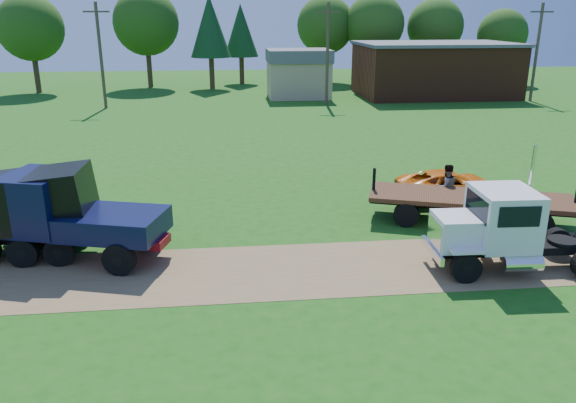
{
  "coord_description": "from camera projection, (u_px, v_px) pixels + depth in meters",
  "views": [
    {
      "loc": [
        -3.21,
        -16.74,
        8.03
      ],
      "look_at": [
        -1.14,
        2.33,
        1.6
      ],
      "focal_mm": 35.0,
      "sensor_mm": 36.0,
      "label": 1
    }
  ],
  "objects": [
    {
      "name": "ground",
      "position": [
        330.0,
        268.0,
        18.66
      ],
      "size": [
        140.0,
        140.0,
        0.0
      ],
      "primitive_type": "plane",
      "color": "#195011",
      "rests_on": "ground"
    },
    {
      "name": "tan_shed",
      "position": [
        298.0,
        73.0,
        56.0
      ],
      "size": [
        6.2,
        5.4,
        4.7
      ],
      "color": "tan",
      "rests_on": "ground"
    },
    {
      "name": "spectator_a",
      "position": [
        486.0,
        231.0,
        19.3
      ],
      "size": [
        0.79,
        0.81,
        1.87
      ],
      "primitive_type": "imported",
      "rotation": [
        0.0,
        0.0,
        0.85
      ],
      "color": "#999999",
      "rests_on": "ground"
    },
    {
      "name": "navy_truck",
      "position": [
        58.0,
        215.0,
        19.11
      ],
      "size": [
        6.95,
        4.01,
        2.96
      ],
      "rotation": [
        0.0,
        0.0,
        -0.28
      ],
      "color": "maroon",
      "rests_on": "ground"
    },
    {
      "name": "brick_building",
      "position": [
        434.0,
        69.0,
        57.36
      ],
      "size": [
        15.4,
        10.4,
        5.3
      ],
      "color": "brown",
      "rests_on": "ground"
    },
    {
      "name": "white_semi_tractor",
      "position": [
        504.0,
        229.0,
        18.22
      ],
      "size": [
        6.74,
        2.51,
        4.03
      ],
      "rotation": [
        0.0,
        0.0,
        -0.04
      ],
      "color": "black",
      "rests_on": "ground"
    },
    {
      "name": "tree_row",
      "position": [
        285.0,
        26.0,
        64.31
      ],
      "size": [
        59.1,
        13.31,
        10.73
      ],
      "color": "#3A2417",
      "rests_on": "ground"
    },
    {
      "name": "orange_pickup",
      "position": [
        449.0,
        185.0,
        25.45
      ],
      "size": [
        4.82,
        2.42,
        1.31
      ],
      "primitive_type": "imported",
      "rotation": [
        0.0,
        0.0,
        1.62
      ],
      "color": "orange",
      "rests_on": "ground"
    },
    {
      "name": "spectator_b",
      "position": [
        446.0,
        187.0,
        23.92
      ],
      "size": [
        1.06,
        0.87,
        2.01
      ],
      "primitive_type": "imported",
      "rotation": [
        0.0,
        0.0,
        3.26
      ],
      "color": "#999999",
      "rests_on": "ground"
    },
    {
      "name": "dirt_track",
      "position": [
        330.0,
        268.0,
        18.66
      ],
      "size": [
        120.0,
        4.2,
        0.01
      ],
      "primitive_type": "cube",
      "color": "brown",
      "rests_on": "ground"
    },
    {
      "name": "utility_poles",
      "position": [
        327.0,
        52.0,
        50.77
      ],
      "size": [
        42.2,
        0.28,
        9.0
      ],
      "color": "#463927",
      "rests_on": "ground"
    },
    {
      "name": "flatbed_trailer",
      "position": [
        470.0,
        202.0,
        22.48
      ],
      "size": [
        8.28,
        4.83,
        2.03
      ],
      "rotation": [
        0.0,
        0.0,
        -0.33
      ],
      "color": "#362211",
      "rests_on": "ground"
    }
  ]
}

